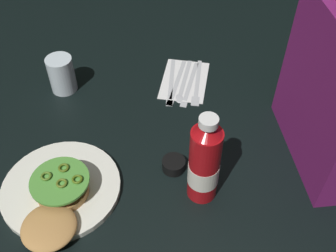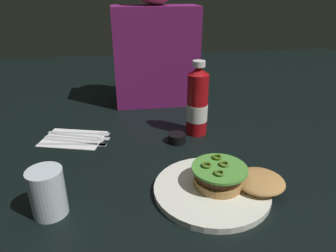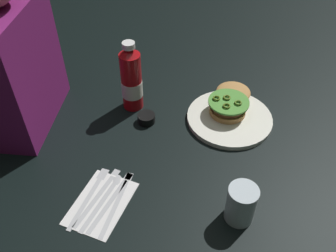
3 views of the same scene
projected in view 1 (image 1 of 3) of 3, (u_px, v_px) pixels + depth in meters
ground_plane at (94, 141)px, 0.99m from camera, size 3.00×3.00×0.00m
dinner_plate at (61, 188)px, 0.89m from camera, size 0.26×0.26×0.01m
burger_sandwich at (57, 201)px, 0.83m from camera, size 0.21×0.14×0.05m
ketchup_bottle at (204, 164)px, 0.82m from camera, size 0.07×0.07×0.23m
water_glass at (62, 74)px, 1.09m from camera, size 0.07×0.07×0.10m
condiment_cup at (174, 165)px, 0.92m from camera, size 0.05×0.05×0.03m
napkin at (185, 80)px, 1.15m from camera, size 0.21×0.17×0.00m
steak_knife at (171, 84)px, 1.13m from camera, size 0.20×0.05×0.00m
table_knife at (176, 84)px, 1.13m from camera, size 0.19×0.08×0.00m
spoon_utensil at (183, 86)px, 1.13m from camera, size 0.18×0.07×0.00m
butter_knife at (189, 86)px, 1.13m from camera, size 0.19×0.08×0.00m
fork_utensil at (197, 85)px, 1.13m from camera, size 0.20×0.06×0.00m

